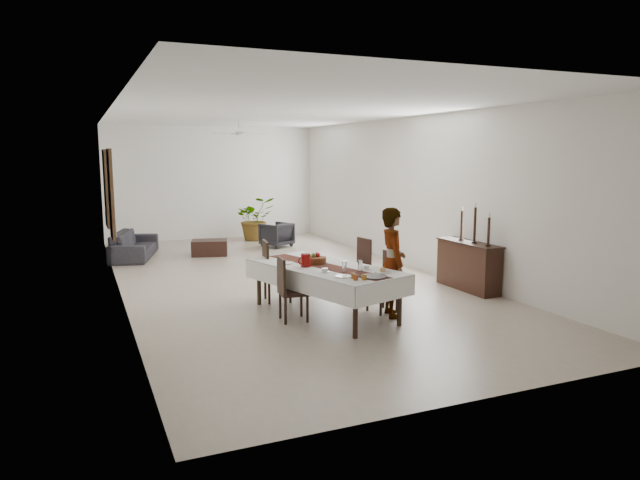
# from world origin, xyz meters

# --- Properties ---
(floor) EXTENTS (6.00, 12.00, 0.00)m
(floor) POSITION_xyz_m (0.00, 0.00, 0.00)
(floor) COLOR #AFA08B
(floor) RESTS_ON ground
(ceiling) EXTENTS (6.00, 12.00, 0.02)m
(ceiling) POSITION_xyz_m (0.00, 0.00, 3.20)
(ceiling) COLOR white
(ceiling) RESTS_ON wall_back
(wall_back) EXTENTS (6.00, 0.02, 3.20)m
(wall_back) POSITION_xyz_m (0.00, 6.00, 1.60)
(wall_back) COLOR white
(wall_back) RESTS_ON floor
(wall_front) EXTENTS (6.00, 0.02, 3.20)m
(wall_front) POSITION_xyz_m (0.00, -6.00, 1.60)
(wall_front) COLOR white
(wall_front) RESTS_ON floor
(wall_left) EXTENTS (0.02, 12.00, 3.20)m
(wall_left) POSITION_xyz_m (-3.00, 0.00, 1.60)
(wall_left) COLOR white
(wall_left) RESTS_ON floor
(wall_right) EXTENTS (0.02, 12.00, 3.20)m
(wall_right) POSITION_xyz_m (3.00, 0.00, 1.60)
(wall_right) COLOR white
(wall_right) RESTS_ON floor
(dining_table_top) EXTENTS (1.64, 2.55, 0.05)m
(dining_table_top) POSITION_xyz_m (-0.24, -2.61, 0.71)
(dining_table_top) COLOR black
(dining_table_top) RESTS_ON table_leg_fl
(table_leg_fl) EXTENTS (0.09, 0.09, 0.69)m
(table_leg_fl) POSITION_xyz_m (-0.32, -3.80, 0.34)
(table_leg_fl) COLOR black
(table_leg_fl) RESTS_ON floor
(table_leg_fr) EXTENTS (0.09, 0.09, 0.69)m
(table_leg_fr) POSITION_xyz_m (0.51, -3.55, 0.34)
(table_leg_fr) COLOR black
(table_leg_fr) RESTS_ON floor
(table_leg_bl) EXTENTS (0.09, 0.09, 0.69)m
(table_leg_bl) POSITION_xyz_m (-0.98, -1.66, 0.34)
(table_leg_bl) COLOR black
(table_leg_bl) RESTS_ON floor
(table_leg_br) EXTENTS (0.09, 0.09, 0.69)m
(table_leg_br) POSITION_xyz_m (-0.16, -1.41, 0.34)
(table_leg_br) COLOR black
(table_leg_br) RESTS_ON floor
(tablecloth_top) EXTENTS (1.86, 2.77, 0.01)m
(tablecloth_top) POSITION_xyz_m (-0.24, -2.61, 0.74)
(tablecloth_top) COLOR silver
(tablecloth_top) RESTS_ON dining_table_top
(tablecloth_drape_left) EXTENTS (0.76, 2.43, 0.30)m
(tablecloth_drape_left) POSITION_xyz_m (-0.79, -2.78, 0.60)
(tablecloth_drape_left) COLOR white
(tablecloth_drape_left) RESTS_ON dining_table_top
(tablecloth_drape_right) EXTENTS (0.76, 2.43, 0.30)m
(tablecloth_drape_right) POSITION_xyz_m (0.31, -2.43, 0.60)
(tablecloth_drape_right) COLOR white
(tablecloth_drape_right) RESTS_ON dining_table_top
(tablecloth_drape_near) EXTENTS (1.11, 0.35, 0.30)m
(tablecloth_drape_near) POSITION_xyz_m (0.14, -3.81, 0.60)
(tablecloth_drape_near) COLOR white
(tablecloth_drape_near) RESTS_ON dining_table_top
(tablecloth_drape_far) EXTENTS (1.11, 0.35, 0.30)m
(tablecloth_drape_far) POSITION_xyz_m (-0.61, -1.40, 0.60)
(tablecloth_drape_far) COLOR white
(tablecloth_drape_far) RESTS_ON dining_table_top
(table_runner) EXTENTS (1.06, 2.45, 0.00)m
(table_runner) POSITION_xyz_m (-0.24, -2.61, 0.75)
(table_runner) COLOR #592619
(table_runner) RESTS_ON tablecloth_top
(red_pitcher) EXTENTS (0.18, 0.18, 0.20)m
(red_pitcher) POSITION_xyz_m (-0.52, -2.54, 0.85)
(red_pitcher) COLOR maroon
(red_pitcher) RESTS_ON tablecloth_top
(pitcher_handle) EXTENTS (0.12, 0.05, 0.12)m
(pitcher_handle) POSITION_xyz_m (-0.60, -2.56, 0.85)
(pitcher_handle) COLOR maroon
(pitcher_handle) RESTS_ON red_pitcher
(wine_glass_near) EXTENTS (0.07, 0.07, 0.17)m
(wine_glass_near) POSITION_xyz_m (0.06, -3.18, 0.83)
(wine_glass_near) COLOR silver
(wine_glass_near) RESTS_ON tablecloth_top
(wine_glass_mid) EXTENTS (0.07, 0.07, 0.17)m
(wine_glass_mid) POSITION_xyz_m (-0.17, -3.15, 0.83)
(wine_glass_mid) COLOR white
(wine_glass_mid) RESTS_ON tablecloth_top
(teacup_right) EXTENTS (0.09, 0.09, 0.06)m
(teacup_right) POSITION_xyz_m (0.22, -3.08, 0.78)
(teacup_right) COLOR silver
(teacup_right) RESTS_ON saucer_right
(saucer_right) EXTENTS (0.15, 0.15, 0.01)m
(saucer_right) POSITION_xyz_m (0.22, -3.08, 0.75)
(saucer_right) COLOR white
(saucer_right) RESTS_ON tablecloth_top
(teacup_left) EXTENTS (0.09, 0.09, 0.06)m
(teacup_left) POSITION_xyz_m (-0.42, -3.02, 0.78)
(teacup_left) COLOR silver
(teacup_left) RESTS_ON saucer_left
(saucer_left) EXTENTS (0.15, 0.15, 0.01)m
(saucer_left) POSITION_xyz_m (-0.42, -3.02, 0.75)
(saucer_left) COLOR white
(saucer_left) RESTS_ON tablecloth_top
(plate_near_right) EXTENTS (0.24, 0.24, 0.01)m
(plate_near_right) POSITION_xyz_m (0.33, -3.35, 0.76)
(plate_near_right) COLOR white
(plate_near_right) RESTS_ON tablecloth_top
(bread_near_right) EXTENTS (0.09, 0.09, 0.09)m
(bread_near_right) POSITION_xyz_m (0.33, -3.35, 0.78)
(bread_near_right) COLOR tan
(bread_near_right) RESTS_ON plate_near_right
(plate_near_left) EXTENTS (0.24, 0.24, 0.01)m
(plate_near_left) POSITION_xyz_m (-0.30, -3.40, 0.76)
(plate_near_left) COLOR white
(plate_near_left) RESTS_ON tablecloth_top
(plate_far_left) EXTENTS (0.24, 0.24, 0.01)m
(plate_far_left) POSITION_xyz_m (-0.70, -2.18, 0.76)
(plate_far_left) COLOR silver
(plate_far_left) RESTS_ON tablecloth_top
(serving_tray) EXTENTS (0.35, 0.35, 0.02)m
(serving_tray) POSITION_xyz_m (0.07, -3.59, 0.76)
(serving_tray) COLOR #3D3D42
(serving_tray) RESTS_ON tablecloth_top
(jam_jar_a) EXTENTS (0.06, 0.06, 0.07)m
(jam_jar_a) POSITION_xyz_m (-0.13, -3.68, 0.79)
(jam_jar_a) COLOR #976315
(jam_jar_a) RESTS_ON tablecloth_top
(jam_jar_b) EXTENTS (0.06, 0.06, 0.07)m
(jam_jar_b) POSITION_xyz_m (-0.24, -3.66, 0.79)
(jam_jar_b) COLOR brown
(jam_jar_b) RESTS_ON tablecloth_top
(jam_jar_c) EXTENTS (0.06, 0.06, 0.07)m
(jam_jar_c) POSITION_xyz_m (-0.22, -3.55, 0.79)
(jam_jar_c) COLOR #994516
(jam_jar_c) RESTS_ON tablecloth_top
(fruit_basket) EXTENTS (0.30, 0.30, 0.10)m
(fruit_basket) POSITION_xyz_m (-0.26, -2.36, 0.80)
(fruit_basket) COLOR brown
(fruit_basket) RESTS_ON tablecloth_top
(fruit_red) EXTENTS (0.09, 0.09, 0.09)m
(fruit_red) POSITION_xyz_m (-0.24, -2.33, 0.87)
(fruit_red) COLOR #AA1116
(fruit_red) RESTS_ON fruit_basket
(fruit_green) EXTENTS (0.08, 0.08, 0.08)m
(fruit_green) POSITION_xyz_m (-0.31, -2.34, 0.87)
(fruit_green) COLOR #578728
(fruit_green) RESTS_ON fruit_basket
(chair_right_near_seat) EXTENTS (0.46, 0.46, 0.04)m
(chair_right_near_seat) POSITION_xyz_m (0.64, -2.80, 0.41)
(chair_right_near_seat) COLOR black
(chair_right_near_seat) RESTS_ON chair_right_near_leg_fl
(chair_right_near_leg_fl) EXTENTS (0.05, 0.05, 0.39)m
(chair_right_near_leg_fl) POSITION_xyz_m (0.83, -2.93, 0.19)
(chair_right_near_leg_fl) COLOR black
(chair_right_near_leg_fl) RESTS_ON floor
(chair_right_near_leg_fr) EXTENTS (0.05, 0.05, 0.39)m
(chair_right_near_leg_fr) POSITION_xyz_m (0.77, -2.62, 0.19)
(chair_right_near_leg_fr) COLOR black
(chair_right_near_leg_fr) RESTS_ON floor
(chair_right_near_leg_bl) EXTENTS (0.05, 0.05, 0.39)m
(chair_right_near_leg_bl) POSITION_xyz_m (0.52, -2.99, 0.19)
(chair_right_near_leg_bl) COLOR black
(chair_right_near_leg_bl) RESTS_ON floor
(chair_right_near_leg_br) EXTENTS (0.05, 0.05, 0.39)m
(chair_right_near_leg_br) POSITION_xyz_m (0.46, -2.68, 0.19)
(chair_right_near_leg_br) COLOR black
(chair_right_near_leg_br) RESTS_ON floor
(chair_right_near_back) EXTENTS (0.11, 0.39, 0.50)m
(chair_right_near_back) POSITION_xyz_m (0.82, -2.77, 0.68)
(chair_right_near_back) COLOR black
(chair_right_near_back) RESTS_ON chair_right_near_seat
(chair_right_far_seat) EXTENTS (0.46, 0.46, 0.04)m
(chair_right_far_seat) POSITION_xyz_m (0.90, -1.39, 0.41)
(chair_right_far_seat) COLOR black
(chair_right_far_seat) RESTS_ON chair_right_far_leg_fl
(chair_right_far_leg_fl) EXTENTS (0.05, 0.05, 0.39)m
(chair_right_far_leg_fl) POSITION_xyz_m (1.09, -1.52, 0.19)
(chair_right_far_leg_fl) COLOR black
(chair_right_far_leg_fl) RESTS_ON floor
(chair_right_far_leg_fr) EXTENTS (0.05, 0.05, 0.39)m
(chair_right_far_leg_fr) POSITION_xyz_m (1.03, -1.20, 0.19)
(chair_right_far_leg_fr) COLOR black
(chair_right_far_leg_fr) RESTS_ON floor
(chair_right_far_leg_bl) EXTENTS (0.05, 0.05, 0.39)m
(chair_right_far_leg_bl) POSITION_xyz_m (0.77, -1.57, 0.19)
(chair_right_far_leg_bl) COLOR black
(chair_right_far_leg_bl) RESTS_ON floor
(chair_right_far_leg_br) EXTENTS (0.05, 0.05, 0.39)m
(chair_right_far_leg_br) POSITION_xyz_m (0.72, -1.26, 0.19)
(chair_right_far_leg_br) COLOR black
(chair_right_far_leg_br) RESTS_ON floor
(chair_right_far_back) EXTENTS (0.11, 0.39, 0.50)m
(chair_right_far_back) POSITION_xyz_m (1.08, -1.36, 0.68)
(chair_right_far_back) COLOR black
(chair_right_far_back) RESTS_ON chair_right_far_seat
(chair_left_near_seat) EXTENTS (0.43, 0.43, 0.05)m
(chair_left_near_seat) POSITION_xyz_m (-0.78, -2.72, 0.42)
(chair_left_near_seat) COLOR black
(chair_left_near_seat) RESTS_ON chair_left_near_leg_fl
(chair_left_near_leg_fl) EXTENTS (0.04, 0.04, 0.39)m
(chair_left_near_leg_fl) POSITION_xyz_m (-0.93, -2.54, 0.20)
(chair_left_near_leg_fl) COLOR black
(chair_left_near_leg_fl) RESTS_ON floor
(chair_left_near_leg_fr) EXTENTS (0.04, 0.04, 0.39)m
(chair_left_near_leg_fr) POSITION_xyz_m (-0.96, -2.86, 0.20)
(chair_left_near_leg_fr) COLOR black
(chair_left_near_leg_fr) RESTS_ON floor
(chair_left_near_leg_bl) EXTENTS (0.04, 0.04, 0.39)m
(chair_left_near_leg_bl) POSITION_xyz_m (-0.60, -2.57, 0.20)
(chair_left_near_leg_bl) COLOR black
(chair_left_near_leg_bl) RESTS_ON floor
(chair_left_near_leg_br) EXTENTS (0.04, 0.04, 0.39)m
(chair_left_near_leg_br) POSITION_xyz_m (-0.63, -2.89, 0.20)
(chair_left_near_leg_br) COLOR black
(chair_left_near_leg_br) RESTS_ON floor
(chair_left_near_back) EXTENTS (0.07, 0.40, 0.51)m
(chair_left_near_back) POSITION_xyz_m (-0.96, -2.70, 0.69)
(chair_left_near_back) COLOR black
(chair_left_near_back) RESTS_ON chair_left_near_seat
(chair_left_far_seat) EXTENTS (0.48, 0.48, 0.05)m
(chair_left_far_seat) POSITION_xyz_m (-0.63, -1.56, 0.45)
(chair_left_far_seat) COLOR black
(chair_left_far_seat) RESTS_ON chair_left_far_leg_fl
(chair_left_far_leg_fl) EXTENTS (0.05, 0.05, 0.42)m
(chair_left_far_leg_fl) POSITION_xyz_m (-0.78, -1.36, 0.21)
(chair_left_far_leg_fl) COLOR black
(chair_left_far_leg_fl) RESTS_ON floor
(chair_left_far_leg_fr) EXTENTS (0.05, 0.05, 0.42)m
(chair_left_far_leg_fr) POSITION_xyz_m (-0.83, -1.71, 0.21)
(chair_left_far_leg_fr) COLOR black
(chair_left_far_leg_fr) RESTS_ON floor
(chair_left_far_leg_bl) EXTENTS (0.05, 0.05, 0.42)m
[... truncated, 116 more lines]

